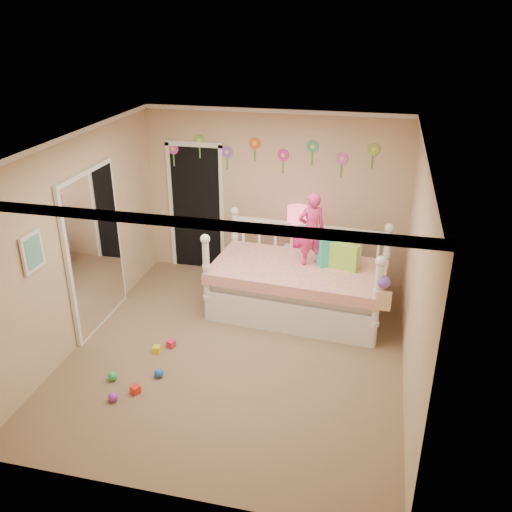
% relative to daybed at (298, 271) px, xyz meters
% --- Properties ---
extents(floor, '(4.00, 4.50, 0.01)m').
position_rel_daybed_xyz_m(floor, '(-0.56, -1.13, -0.64)').
color(floor, '#7F684C').
rests_on(floor, ground).
extents(ceiling, '(4.00, 4.50, 0.01)m').
position_rel_daybed_xyz_m(ceiling, '(-0.56, -1.13, 1.96)').
color(ceiling, white).
rests_on(ceiling, floor).
extents(back_wall, '(4.00, 0.01, 2.60)m').
position_rel_daybed_xyz_m(back_wall, '(-0.56, 1.12, 0.66)').
color(back_wall, tan).
rests_on(back_wall, floor).
extents(left_wall, '(0.01, 4.50, 2.60)m').
position_rel_daybed_xyz_m(left_wall, '(-2.56, -1.13, 0.66)').
color(left_wall, tan).
rests_on(left_wall, floor).
extents(right_wall, '(0.01, 4.50, 2.60)m').
position_rel_daybed_xyz_m(right_wall, '(1.44, -1.13, 0.66)').
color(right_wall, tan).
rests_on(right_wall, floor).
extents(crown_molding, '(4.00, 4.50, 0.06)m').
position_rel_daybed_xyz_m(crown_molding, '(-0.56, -1.13, 1.93)').
color(crown_molding, white).
rests_on(crown_molding, ceiling).
extents(daybed, '(2.45, 1.45, 1.28)m').
position_rel_daybed_xyz_m(daybed, '(0.00, 0.00, 0.00)').
color(daybed, white).
rests_on(daybed, floor).
extents(pillow_turquoise, '(0.42, 0.34, 0.41)m').
position_rel_daybed_xyz_m(pillow_turquoise, '(0.43, 0.16, 0.28)').
color(pillow_turquoise, '#28C9BC').
rests_on(pillow_turquoise, daybed).
extents(pillow_lime, '(0.40, 0.24, 0.36)m').
position_rel_daybed_xyz_m(pillow_lime, '(0.60, 0.07, 0.25)').
color(pillow_lime, '#9BE144').
rests_on(pillow_lime, daybed).
extents(child, '(0.44, 0.38, 1.01)m').
position_rel_daybed_xyz_m(child, '(0.14, 0.11, 0.58)').
color(child, '#E73487').
rests_on(child, daybed).
extents(nightstand, '(0.40, 0.31, 0.65)m').
position_rel_daybed_xyz_m(nightstand, '(-0.15, 0.72, -0.31)').
color(nightstand, white).
rests_on(nightstand, floor).
extents(table_lamp, '(0.29, 0.29, 0.65)m').
position_rel_daybed_xyz_m(table_lamp, '(-0.15, 0.72, 0.44)').
color(table_lamp, '#F32082').
rests_on(table_lamp, nightstand).
extents(closet_doorway, '(0.90, 0.04, 2.07)m').
position_rel_daybed_xyz_m(closet_doorway, '(-1.81, 1.10, 0.40)').
color(closet_doorway, black).
rests_on(closet_doorway, back_wall).
extents(flower_decals, '(3.40, 0.02, 0.50)m').
position_rel_daybed_xyz_m(flower_decals, '(-0.65, 1.10, 1.30)').
color(flower_decals, '#B2668C').
rests_on(flower_decals, back_wall).
extents(mirror_closet, '(0.07, 1.30, 2.10)m').
position_rel_daybed_xyz_m(mirror_closet, '(-2.52, -0.83, 0.41)').
color(mirror_closet, white).
rests_on(mirror_closet, left_wall).
extents(wall_picture, '(0.05, 0.34, 0.42)m').
position_rel_daybed_xyz_m(wall_picture, '(-2.53, -2.03, 0.91)').
color(wall_picture, white).
rests_on(wall_picture, left_wall).
extents(hanging_bag, '(0.20, 0.16, 0.36)m').
position_rel_daybed_xyz_m(hanging_bag, '(1.12, -0.67, 0.14)').
color(hanging_bag, beige).
rests_on(hanging_bag, daybed).
extents(toy_scatter, '(0.96, 1.39, 0.11)m').
position_rel_daybed_xyz_m(toy_scatter, '(-1.55, -1.70, -0.58)').
color(toy_scatter, '#996666').
rests_on(toy_scatter, floor).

